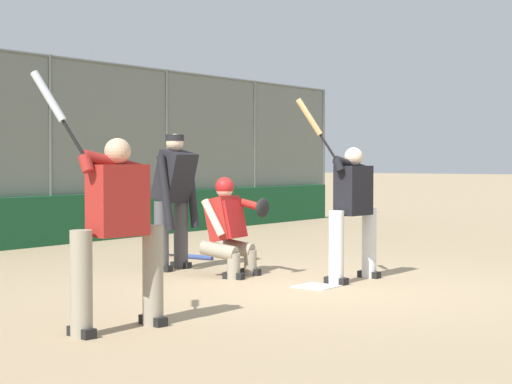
{
  "coord_description": "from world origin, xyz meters",
  "views": [
    {
      "loc": [
        8.17,
        5.17,
        1.43
      ],
      "look_at": [
        -0.2,
        -1.0,
        1.05
      ],
      "focal_mm": 60.0,
      "sensor_mm": 36.0,
      "label": 1
    }
  ],
  "objects_px": {
    "catcher_behind_plate": "(230,225)",
    "umpire_home": "(174,197)",
    "batter_at_plate": "(352,208)",
    "batter_on_deck": "(117,226)",
    "spare_bat_near_backstop": "(195,257)"
  },
  "relations": [
    {
      "from": "catcher_behind_plate",
      "to": "umpire_home",
      "type": "height_order",
      "value": "umpire_home"
    },
    {
      "from": "batter_at_plate",
      "to": "batter_on_deck",
      "type": "xyz_separation_m",
      "value": [
        3.78,
        -0.09,
        0.02
      ]
    },
    {
      "from": "batter_at_plate",
      "to": "spare_bat_near_backstop",
      "type": "distance_m",
      "value": 3.16
    },
    {
      "from": "spare_bat_near_backstop",
      "to": "batter_on_deck",
      "type": "bearing_deg",
      "value": -58.91
    },
    {
      "from": "batter_at_plate",
      "to": "catcher_behind_plate",
      "type": "height_order",
      "value": "batter_at_plate"
    },
    {
      "from": "catcher_behind_plate",
      "to": "batter_on_deck",
      "type": "xyz_separation_m",
      "value": [
        3.24,
        1.34,
        0.25
      ]
    },
    {
      "from": "catcher_behind_plate",
      "to": "batter_at_plate",
      "type": "bearing_deg",
      "value": 102.58
    },
    {
      "from": "batter_at_plate",
      "to": "catcher_behind_plate",
      "type": "relative_size",
      "value": 1.76
    },
    {
      "from": "umpire_home",
      "to": "batter_at_plate",
      "type": "bearing_deg",
      "value": 96.87
    },
    {
      "from": "catcher_behind_plate",
      "to": "umpire_home",
      "type": "xyz_separation_m",
      "value": [
        -0.05,
        -0.97,
        0.32
      ]
    },
    {
      "from": "batter_at_plate",
      "to": "batter_on_deck",
      "type": "height_order",
      "value": "batter_on_deck"
    },
    {
      "from": "batter_at_plate",
      "to": "spare_bat_near_backstop",
      "type": "bearing_deg",
      "value": -98.32
    },
    {
      "from": "umpire_home",
      "to": "spare_bat_near_backstop",
      "type": "distance_m",
      "value": 1.55
    },
    {
      "from": "batter_at_plate",
      "to": "batter_on_deck",
      "type": "bearing_deg",
      "value": 1.89
    },
    {
      "from": "batter_at_plate",
      "to": "batter_on_deck",
      "type": "distance_m",
      "value": 3.78
    }
  ]
}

